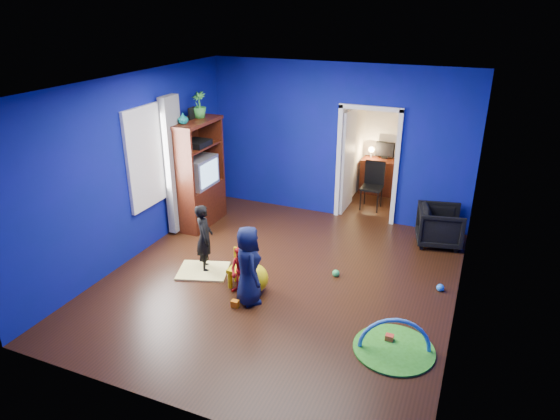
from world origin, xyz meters
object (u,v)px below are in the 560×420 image
at_px(armchair, 440,226).
at_px(tv_armoire, 197,173).
at_px(hopper_ball, 253,278).
at_px(kid_chair, 239,271).
at_px(study_desk, 382,177).
at_px(child_navy, 248,265).
at_px(crt_tv, 198,172).
at_px(child_black, 204,238).
at_px(folding_chair, 372,187).
at_px(play_mat, 394,349).
at_px(vase, 183,118).
at_px(toddler_red, 242,271).

xyz_separation_m(armchair, tv_armoire, (-4.26, -0.84, 0.64)).
relative_size(hopper_ball, kid_chair, 0.86).
bearing_deg(study_desk, child_navy, -98.95).
bearing_deg(crt_tv, child_black, -56.57).
distance_m(child_black, folding_chair, 3.86).
bearing_deg(play_mat, vase, 153.93).
relative_size(armchair, tv_armoire, 0.38).
height_order(child_navy, toddler_red, child_navy).
distance_m(child_navy, play_mat, 2.17).
distance_m(armchair, tv_armoire, 4.39).
bearing_deg(hopper_ball, child_navy, -78.69).
distance_m(toddler_red, study_desk, 4.91).
distance_m(child_navy, hopper_ball, 0.44).
relative_size(vase, play_mat, 0.19).
bearing_deg(tv_armoire, study_desk, 45.84).
distance_m(armchair, play_mat, 3.17).
height_order(armchair, child_navy, child_navy).
bearing_deg(toddler_red, tv_armoire, 140.62).
distance_m(armchair, crt_tv, 4.36).
bearing_deg(vase, hopper_ball, -36.78).
bearing_deg(folding_chair, tv_armoire, -145.45).
xyz_separation_m(kid_chair, folding_chair, (1.09, 3.66, 0.21)).
distance_m(tv_armoire, study_desk, 4.08).
bearing_deg(vase, tv_armoire, 90.00).
bearing_deg(armchair, crt_tv, 89.32).
height_order(tv_armoire, folding_chair, tv_armoire).
distance_m(study_desk, folding_chair, 0.96).
distance_m(child_black, play_mat, 3.25).
relative_size(armchair, hopper_ball, 1.72).
xyz_separation_m(tv_armoire, study_desk, (2.81, 2.90, -0.60)).
distance_m(child_navy, tv_armoire, 2.91).
bearing_deg(folding_chair, study_desk, 90.00).
relative_size(tv_armoire, crt_tv, 2.80).
bearing_deg(vase, folding_chair, 38.49).
bearing_deg(crt_tv, hopper_ball, -42.52).
bearing_deg(toddler_red, kid_chair, 133.19).
distance_m(vase, play_mat, 5.01).
bearing_deg(kid_chair, child_black, 163.92).
bearing_deg(study_desk, folding_chair, -90.00).
height_order(vase, kid_chair, vase).
bearing_deg(crt_tv, armchair, 11.22).
bearing_deg(child_black, folding_chair, -62.25).
xyz_separation_m(armchair, vase, (-4.26, -1.14, 1.71)).
height_order(kid_chair, folding_chair, folding_chair).
distance_m(toddler_red, vase, 2.99).
height_order(child_navy, hopper_ball, child_navy).
xyz_separation_m(tv_armoire, play_mat, (4.11, -2.31, -0.97)).
distance_m(hopper_ball, kid_chair, 0.27).
height_order(armchair, kid_chair, armchair).
bearing_deg(hopper_ball, folding_chair, 77.47).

